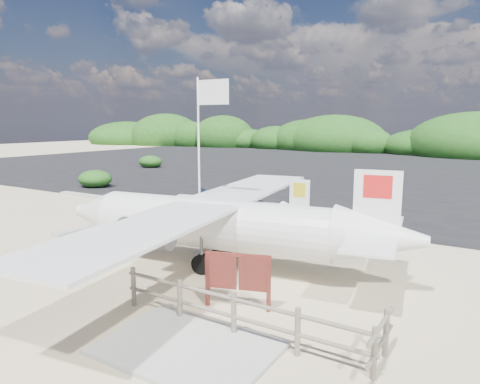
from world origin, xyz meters
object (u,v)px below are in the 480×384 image
at_px(flagpole, 200,252).
at_px(signboard, 238,308).
at_px(baggage_cart, 156,236).
at_px(crew_b, 202,203).
at_px(aircraft_small, 278,161).
at_px(crew_a, 220,219).

relative_size(flagpole, signboard, 3.44).
height_order(baggage_cart, crew_b, crew_b).
bearing_deg(crew_b, signboard, 142.06).
bearing_deg(flagpole, baggage_cart, 163.73).
distance_m(flagpole, aircraft_small, 37.05).
relative_size(baggage_cart, signboard, 1.47).
distance_m(baggage_cart, flagpole, 3.06).
distance_m(flagpole, crew_b, 5.74).
distance_m(signboard, aircraft_small, 41.46).
bearing_deg(crew_a, aircraft_small, -43.93).
height_order(flagpole, crew_b, flagpole).
distance_m(crew_a, crew_b, 3.93).
bearing_deg(aircraft_small, crew_b, 106.34).
bearing_deg(signboard, aircraft_small, 96.99).
xyz_separation_m(flagpole, crew_b, (-3.35, 4.61, 0.74)).
distance_m(baggage_cart, signboard, 7.70).
relative_size(crew_a, aircraft_small, 0.23).
height_order(flagpole, aircraft_small, flagpole).
bearing_deg(signboard, baggage_cart, 129.71).
distance_m(flagpole, signboard, 4.83).
xyz_separation_m(flagpole, signboard, (3.59, -3.24, 0.00)).
height_order(flagpole, signboard, flagpole).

